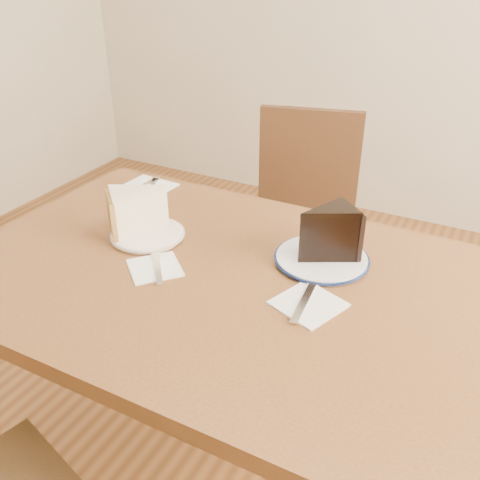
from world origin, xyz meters
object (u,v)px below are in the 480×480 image
object	(u,v)px
carrot_cake	(141,211)
chocolate_cake	(324,236)
table	(219,308)
chair_far	(301,225)
plate_navy	(322,259)
plate_cream	(148,234)

from	to	relation	value
carrot_cake	chocolate_cake	xyz separation A→B (m)	(0.45, 0.08, 0.01)
table	chair_far	world-z (taller)	chair_far
plate_navy	chocolate_cake	distance (m)	0.06
chair_far	plate_cream	world-z (taller)	chair_far
table	carrot_cake	world-z (taller)	carrot_cake
chair_far	carrot_cake	size ratio (longest dim) A/B	6.48
chair_far	plate_cream	distance (m)	0.76
plate_cream	plate_navy	xyz separation A→B (m)	(0.43, 0.09, 0.00)
chair_far	plate_navy	size ratio (longest dim) A/B	4.19
chair_far	chocolate_cake	distance (m)	0.75
plate_cream	table	bearing A→B (deg)	-14.13
chair_far	chocolate_cake	size ratio (longest dim) A/B	6.95
table	plate_cream	world-z (taller)	plate_cream
plate_cream	chair_far	bearing A→B (deg)	78.14
chair_far	plate_cream	xyz separation A→B (m)	(-0.15, -0.70, 0.27)
carrot_cake	chocolate_cake	world-z (taller)	chocolate_cake
chocolate_cake	table	bearing A→B (deg)	80.34
plate_navy	carrot_cake	size ratio (longest dim) A/B	1.55
chair_far	plate_navy	xyz separation A→B (m)	(0.28, -0.61, 0.27)
plate_cream	plate_navy	size ratio (longest dim) A/B	0.84
plate_navy	chocolate_cake	world-z (taller)	chocolate_cake
table	chair_far	distance (m)	0.78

